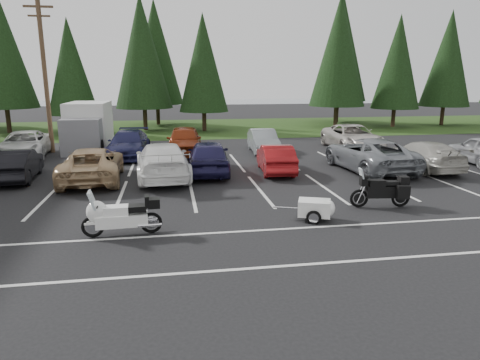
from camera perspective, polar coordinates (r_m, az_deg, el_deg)
name	(u,v)px	position (r m, az deg, el deg)	size (l,w,h in m)	color
ground	(253,198)	(15.98, 1.70, -2.41)	(120.00, 120.00, 0.00)	black
grass_strip	(202,128)	(39.44, -5.05, 6.97)	(80.00, 16.00, 0.01)	#1E3410
lake_water	(212,106)	(70.57, -3.77, 9.77)	(70.00, 50.00, 0.02)	gray
utility_pole	(45,73)	(27.99, -24.59, 12.90)	(1.60, 0.26, 9.00)	#473321
box_truck	(87,127)	(28.19, -19.75, 6.68)	(2.40, 5.60, 2.90)	silver
stall_markings	(244,185)	(17.88, 0.47, -0.68)	(32.00, 16.00, 0.01)	silver
conifer_3	(70,67)	(37.27, -21.70, 13.85)	(3.87, 3.87, 9.02)	#332316
conifer_4	(142,52)	(38.11, -12.96, 16.31)	(4.80, 4.80, 11.17)	#332316
conifer_5	(203,63)	(36.84, -4.93, 15.29)	(4.14, 4.14, 9.63)	#332316
conifer_6	(339,51)	(40.17, 13.05, 16.39)	(4.93, 4.93, 11.48)	#332316
conifer_7	(398,62)	(42.22, 20.30, 14.53)	(4.27, 4.27, 9.94)	#332316
conifer_8	(448,59)	(45.82, 26.02, 14.32)	(4.53, 4.53, 10.56)	#332316
conifer_back_b	(155,52)	(42.67, -11.22, 16.35)	(4.97, 4.97, 11.58)	#332316
conifer_back_c	(340,46)	(45.31, 13.21, 16.98)	(5.50, 5.50, 12.81)	#332316
car_near_1	(17,165)	(21.07, -27.60, 1.84)	(1.46, 4.19, 1.38)	black
car_near_2	(92,164)	(19.60, -19.10, 1.99)	(2.42, 5.25, 1.46)	tan
car_near_3	(162,161)	(19.25, -10.30, 2.54)	(2.24, 5.52, 1.60)	white
car_near_4	(209,157)	(20.04, -4.22, 3.13)	(1.88, 4.68, 1.59)	#1D1A41
car_near_5	(276,158)	(20.34, 4.78, 2.90)	(1.41, 4.05, 1.33)	maroon
car_near_6	(369,154)	(21.55, 16.81, 3.31)	(2.65, 5.74, 1.59)	gray
car_near_7	(422,155)	(22.69, 23.16, 3.03)	(1.96, 4.82, 1.40)	#ABA79D
car_far_0	(24,145)	(27.06, -26.83, 4.24)	(2.42, 5.24, 1.46)	white
car_far_1	(128,144)	(25.19, -14.65, 4.68)	(2.06, 5.07, 1.47)	#1B1C45
car_far_2	(184,141)	(25.29, -7.43, 5.24)	(1.95, 4.84, 1.65)	maroon
car_far_3	(263,141)	(25.92, 3.11, 5.22)	(1.46, 4.17, 1.38)	gray
car_far_4	(352,137)	(27.78, 14.74, 5.53)	(2.57, 5.57, 1.55)	beige
touring_motorcycle	(122,212)	(12.49, -15.51, -4.18)	(2.46, 0.76, 1.36)	white
cargo_trailer	(314,210)	(13.61, 9.86, -3.96)	(1.43, 0.81, 0.66)	white
adventure_motorcycle	(381,187)	(15.44, 18.24, -0.95)	(2.31, 0.80, 1.40)	black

